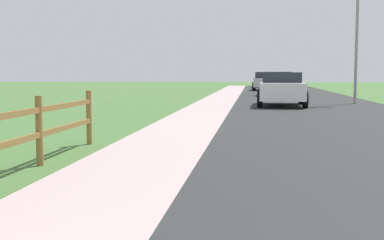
{
  "coord_description": "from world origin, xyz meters",
  "views": [
    {
      "loc": [
        0.9,
        -0.59,
        1.46
      ],
      "look_at": [
        -0.14,
        8.09,
        0.66
      ],
      "focal_mm": 47.88,
      "sensor_mm": 36.0,
      "label": 1
    }
  ],
  "objects_px": {
    "parked_car_blue": "(277,84)",
    "parked_car_silver": "(265,81)",
    "street_lamp": "(359,14)",
    "parked_car_red": "(264,80)",
    "parked_suv_white": "(281,89)"
  },
  "relations": [
    {
      "from": "parked_suv_white",
      "to": "parked_car_silver",
      "type": "xyz_separation_m",
      "value": [
        -0.23,
        21.12,
        0.03
      ]
    },
    {
      "from": "parked_car_blue",
      "to": "parked_car_silver",
      "type": "relative_size",
      "value": 0.96
    },
    {
      "from": "parked_suv_white",
      "to": "parked_car_red",
      "type": "distance_m",
      "value": 30.8
    },
    {
      "from": "street_lamp",
      "to": "parked_car_silver",
      "type": "bearing_deg",
      "value": 101.65
    },
    {
      "from": "parked_car_blue",
      "to": "street_lamp",
      "type": "height_order",
      "value": "street_lamp"
    },
    {
      "from": "parked_car_red",
      "to": "street_lamp",
      "type": "height_order",
      "value": "street_lamp"
    },
    {
      "from": "parked_suv_white",
      "to": "parked_car_red",
      "type": "height_order",
      "value": "parked_car_red"
    },
    {
      "from": "parked_suv_white",
      "to": "parked_car_blue",
      "type": "bearing_deg",
      "value": 88.64
    },
    {
      "from": "parked_car_blue",
      "to": "parked_car_red",
      "type": "bearing_deg",
      "value": 91.13
    },
    {
      "from": "parked_car_silver",
      "to": "street_lamp",
      "type": "height_order",
      "value": "street_lamp"
    },
    {
      "from": "parked_suv_white",
      "to": "street_lamp",
      "type": "bearing_deg",
      "value": 29.0
    },
    {
      "from": "street_lamp",
      "to": "parked_suv_white",
      "type": "bearing_deg",
      "value": -151.0
    },
    {
      "from": "parked_car_silver",
      "to": "parked_suv_white",
      "type": "bearing_deg",
      "value": -89.37
    },
    {
      "from": "parked_car_red",
      "to": "parked_suv_white",
      "type": "bearing_deg",
      "value": -89.7
    },
    {
      "from": "parked_car_blue",
      "to": "parked_car_silver",
      "type": "bearing_deg",
      "value": 92.53
    }
  ]
}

